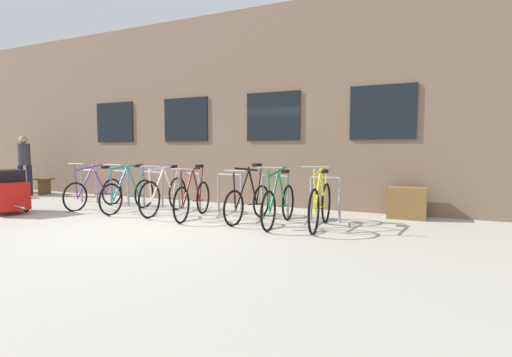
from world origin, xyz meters
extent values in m
plane|color=#B2ADA0|center=(0.00, 0.00, 0.00)|extent=(42.00, 42.00, 0.00)
cube|color=#7A604C|center=(0.00, 6.52, 2.30)|extent=(28.00, 6.64, 4.59)
cube|color=black|center=(-3.60, 3.18, 2.08)|extent=(1.30, 0.04, 1.10)
cube|color=black|center=(-1.20, 3.18, 2.08)|extent=(1.30, 0.04, 1.10)
cube|color=black|center=(1.20, 3.18, 2.08)|extent=(1.30, 0.04, 1.10)
cube|color=black|center=(3.60, 3.18, 2.08)|extent=(1.30, 0.04, 1.10)
cylinder|color=gray|center=(-3.50, 1.90, 0.40)|extent=(0.05, 0.05, 0.81)
cylinder|color=gray|center=(-2.97, 1.90, 0.40)|extent=(0.05, 0.05, 0.81)
cylinder|color=gray|center=(-3.23, 1.90, 0.81)|extent=(0.53, 0.05, 0.05)
cylinder|color=gray|center=(-2.50, 1.90, 0.40)|extent=(0.05, 0.05, 0.81)
cylinder|color=gray|center=(-1.97, 1.90, 0.40)|extent=(0.05, 0.05, 0.81)
cylinder|color=gray|center=(-2.23, 1.90, 0.81)|extent=(0.53, 0.05, 0.05)
cylinder|color=gray|center=(-1.50, 1.90, 0.40)|extent=(0.05, 0.05, 0.81)
cylinder|color=gray|center=(-0.97, 1.90, 0.40)|extent=(0.05, 0.05, 0.81)
cylinder|color=gray|center=(-1.23, 1.90, 0.81)|extent=(0.53, 0.05, 0.05)
cylinder|color=gray|center=(-0.50, 1.90, 0.40)|extent=(0.05, 0.05, 0.81)
cylinder|color=gray|center=(0.03, 1.90, 0.40)|extent=(0.05, 0.05, 0.81)
cylinder|color=gray|center=(-0.23, 1.90, 0.81)|extent=(0.53, 0.05, 0.05)
cylinder|color=gray|center=(0.50, 1.90, 0.40)|extent=(0.05, 0.05, 0.81)
cylinder|color=gray|center=(1.03, 1.90, 0.40)|extent=(0.05, 0.05, 0.81)
cylinder|color=gray|center=(0.77, 1.90, 0.81)|extent=(0.53, 0.05, 0.05)
cylinder|color=gray|center=(1.50, 1.90, 0.40)|extent=(0.05, 0.05, 0.81)
cylinder|color=gray|center=(2.03, 1.90, 0.40)|extent=(0.05, 0.05, 0.81)
cylinder|color=gray|center=(1.77, 1.90, 0.81)|extent=(0.53, 0.05, 0.05)
cylinder|color=gray|center=(2.50, 1.90, 0.40)|extent=(0.05, 0.05, 0.81)
cylinder|color=gray|center=(3.03, 1.90, 0.40)|extent=(0.05, 0.05, 0.81)
cylinder|color=gray|center=(2.77, 1.90, 0.81)|extent=(0.53, 0.05, 0.05)
torus|color=black|center=(-0.57, 1.93, 0.35)|extent=(0.12, 0.74, 0.74)
torus|color=black|center=(-0.44, 0.85, 0.35)|extent=(0.12, 0.74, 0.74)
cylinder|color=silver|center=(-0.48, 1.15, 0.63)|extent=(0.10, 0.52, 0.69)
cylinder|color=silver|center=(-0.53, 1.57, 0.61)|extent=(0.08, 0.40, 0.65)
cylinder|color=silver|center=(-0.50, 1.33, 0.95)|extent=(0.13, 0.86, 0.07)
cylinder|color=silver|center=(-0.54, 1.66, 0.32)|extent=(0.09, 0.54, 0.08)
cylinder|color=silver|center=(-0.56, 1.84, 0.64)|extent=(0.05, 0.20, 0.59)
cylinder|color=silver|center=(-0.44, 0.88, 0.66)|extent=(0.04, 0.08, 0.62)
cube|color=black|center=(-0.55, 1.75, 0.96)|extent=(0.12, 0.21, 0.06)
cylinder|color=gray|center=(-0.45, 0.90, 1.00)|extent=(0.44, 0.08, 0.03)
torus|color=black|center=(2.08, 1.79, 0.32)|extent=(0.07, 0.68, 0.68)
torus|color=black|center=(2.12, 0.72, 0.32)|extent=(0.07, 0.68, 0.68)
cylinder|color=#1E7238|center=(2.11, 1.01, 0.64)|extent=(0.06, 0.52, 0.75)
cylinder|color=#1E7238|center=(2.09, 1.44, 0.58)|extent=(0.05, 0.39, 0.64)
cylinder|color=#1E7238|center=(2.10, 1.19, 0.95)|extent=(0.07, 0.85, 0.15)
cylinder|color=#1E7238|center=(2.09, 1.53, 0.30)|extent=(0.05, 0.54, 0.07)
cylinder|color=#1E7238|center=(2.08, 1.70, 0.61)|extent=(0.03, 0.20, 0.58)
cylinder|color=#1E7238|center=(2.12, 0.75, 0.66)|extent=(0.03, 0.08, 0.68)
cube|color=black|center=(2.09, 1.61, 0.92)|extent=(0.11, 0.20, 0.06)
cylinder|color=gray|center=(2.12, 0.77, 1.03)|extent=(0.44, 0.04, 0.03)
torus|color=black|center=(2.80, 1.83, 0.35)|extent=(0.08, 0.74, 0.74)
torus|color=black|center=(2.86, 0.81, 0.35)|extent=(0.08, 0.74, 0.74)
cylinder|color=yellow|center=(2.85, 1.09, 0.66)|extent=(0.07, 0.49, 0.74)
cylinder|color=yellow|center=(2.82, 1.49, 0.60)|extent=(0.06, 0.37, 0.63)
cylinder|color=yellow|center=(2.84, 1.26, 0.97)|extent=(0.08, 0.80, 0.15)
cylinder|color=yellow|center=(2.82, 1.58, 0.32)|extent=(0.05, 0.51, 0.08)
cylinder|color=yellow|center=(2.81, 1.74, 0.63)|extent=(0.04, 0.20, 0.57)
cylinder|color=yellow|center=(2.86, 0.84, 0.69)|extent=(0.03, 0.08, 0.68)
cube|color=black|center=(2.81, 1.65, 0.94)|extent=(0.11, 0.21, 0.06)
cylinder|color=gray|center=(2.86, 0.86, 1.05)|extent=(0.44, 0.05, 0.03)
torus|color=black|center=(0.22, 1.73, 0.32)|extent=(0.17, 0.68, 0.68)
torus|color=black|center=(0.43, 0.69, 0.32)|extent=(0.17, 0.68, 0.68)
cylinder|color=maroon|center=(0.37, 0.97, 0.61)|extent=(0.13, 0.51, 0.69)
cylinder|color=maroon|center=(0.29, 1.38, 0.62)|extent=(0.11, 0.38, 0.70)
cylinder|color=maroon|center=(0.34, 1.15, 0.95)|extent=(0.20, 0.83, 0.06)
cylinder|color=maroon|center=(0.27, 1.47, 0.30)|extent=(0.13, 0.53, 0.07)
cylinder|color=maroon|center=(0.24, 1.65, 0.64)|extent=(0.06, 0.20, 0.65)
cylinder|color=maroon|center=(0.42, 0.71, 0.63)|extent=(0.04, 0.08, 0.62)
cube|color=black|center=(0.26, 1.56, 0.99)|extent=(0.14, 0.22, 0.06)
cylinder|color=gray|center=(0.42, 0.74, 0.97)|extent=(0.44, 0.11, 0.03)
torus|color=black|center=(-1.41, 1.82, 0.31)|extent=(0.07, 0.66, 0.66)
torus|color=black|center=(-1.37, 0.77, 0.31)|extent=(0.07, 0.66, 0.66)
cylinder|color=teal|center=(-1.38, 1.06, 0.63)|extent=(0.06, 0.50, 0.74)
cylinder|color=teal|center=(-1.40, 1.47, 0.60)|extent=(0.05, 0.38, 0.69)
cylinder|color=teal|center=(-1.39, 1.23, 0.96)|extent=(0.07, 0.82, 0.09)
cylinder|color=teal|center=(-1.40, 1.56, 0.29)|extent=(0.05, 0.53, 0.07)
cylinder|color=teal|center=(-1.41, 1.73, 0.62)|extent=(0.03, 0.20, 0.63)
cylinder|color=teal|center=(-1.37, 0.80, 0.65)|extent=(0.03, 0.08, 0.68)
cube|color=black|center=(-1.41, 1.64, 0.96)|extent=(0.11, 0.20, 0.06)
cylinder|color=gray|center=(-1.37, 0.82, 1.01)|extent=(0.44, 0.05, 0.03)
torus|color=black|center=(-2.45, 1.88, 0.30)|extent=(0.05, 0.65, 0.64)
torus|color=black|center=(-2.43, 0.81, 0.30)|extent=(0.05, 0.65, 0.64)
cylinder|color=#722D99|center=(-2.44, 1.10, 0.62)|extent=(0.05, 0.51, 0.75)
cylinder|color=#722D99|center=(-2.44, 1.52, 0.57)|extent=(0.04, 0.38, 0.64)
cylinder|color=#722D99|center=(-2.44, 1.28, 0.93)|extent=(0.05, 0.84, 0.14)
cylinder|color=#722D99|center=(-2.45, 1.61, 0.28)|extent=(0.03, 0.54, 0.07)
cylinder|color=#722D99|center=(-2.45, 1.79, 0.59)|extent=(0.03, 0.20, 0.58)
cylinder|color=#722D99|center=(-2.43, 0.84, 0.64)|extent=(0.03, 0.08, 0.68)
cube|color=black|center=(-2.45, 1.70, 0.91)|extent=(0.10, 0.20, 0.06)
cylinder|color=gray|center=(-2.43, 0.86, 1.02)|extent=(0.44, 0.03, 0.03)
torus|color=black|center=(1.49, 1.87, 0.30)|extent=(0.10, 0.65, 0.65)
torus|color=black|center=(1.41, 0.86, 0.30)|extent=(0.10, 0.65, 0.65)
cylinder|color=black|center=(1.43, 1.14, 0.59)|extent=(0.08, 0.48, 0.69)
cylinder|color=black|center=(1.46, 1.53, 0.63)|extent=(0.07, 0.36, 0.76)
cylinder|color=black|center=(1.44, 1.30, 0.96)|extent=(0.10, 0.78, 0.11)
cylinder|color=black|center=(1.47, 1.62, 0.28)|extent=(0.07, 0.51, 0.07)
cylinder|color=black|center=(1.49, 1.78, 0.65)|extent=(0.04, 0.20, 0.70)
cylinder|color=black|center=(1.41, 0.89, 0.61)|extent=(0.03, 0.08, 0.63)
cube|color=black|center=(1.48, 1.69, 1.03)|extent=(0.12, 0.21, 0.06)
cylinder|color=gray|center=(1.41, 0.91, 0.96)|extent=(0.44, 0.06, 0.03)
cube|color=red|center=(-3.41, -0.02, 0.38)|extent=(1.03, 0.83, 0.56)
cube|color=black|center=(-3.50, 0.01, 0.78)|extent=(0.81, 0.74, 0.24)
torus|color=black|center=(-3.32, 0.30, 0.19)|extent=(0.41, 0.16, 0.41)
cylinder|color=gray|center=(-2.72, -0.23, 0.21)|extent=(0.54, 0.19, 0.03)
cube|color=brown|center=(-6.47, 2.52, 0.46)|extent=(1.84, 0.40, 0.05)
cube|color=brown|center=(-7.20, 2.52, 0.22)|extent=(0.08, 0.36, 0.43)
cube|color=brown|center=(-5.74, 2.52, 0.22)|extent=(0.08, 0.36, 0.43)
cylinder|color=#1E2338|center=(-5.93, 2.21, 0.43)|extent=(0.14, 0.14, 0.87)
cylinder|color=#1E2338|center=(-6.01, 2.00, 0.43)|extent=(0.14, 0.14, 0.87)
cylinder|color=#333338|center=(-5.97, 2.11, 1.18)|extent=(0.32, 0.32, 0.62)
sphere|color=tan|center=(-5.97, 2.11, 1.60)|extent=(0.22, 0.22, 0.22)
cube|color=black|center=(-5.79, 1.66, 0.22)|extent=(0.34, 0.30, 0.44)
cube|color=brown|center=(4.13, 2.85, 0.30)|extent=(0.70, 0.44, 0.60)
camera|label=1|loc=(4.50, -4.96, 1.34)|focal=26.67mm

